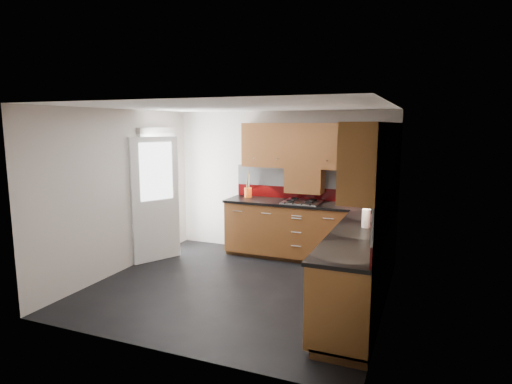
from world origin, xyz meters
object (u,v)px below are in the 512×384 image
at_px(utensil_pot, 248,191).
at_px(toaster, 387,202).
at_px(gas_hob, 302,202).
at_px(food_processor, 371,209).

distance_m(utensil_pot, toaster, 2.30).
bearing_deg(utensil_pot, gas_hob, -9.56).
bearing_deg(toaster, food_processor, -96.53).
relative_size(gas_hob, food_processor, 1.83).
bearing_deg(toaster, utensil_pot, 178.18).
bearing_deg(gas_hob, food_processor, -37.12).
distance_m(toaster, food_processor, 1.00).
bearing_deg(food_processor, utensil_pot, 154.02).
height_order(utensil_pot, toaster, utensil_pot).
xyz_separation_m(gas_hob, utensil_pot, (-1.00, 0.17, 0.09)).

